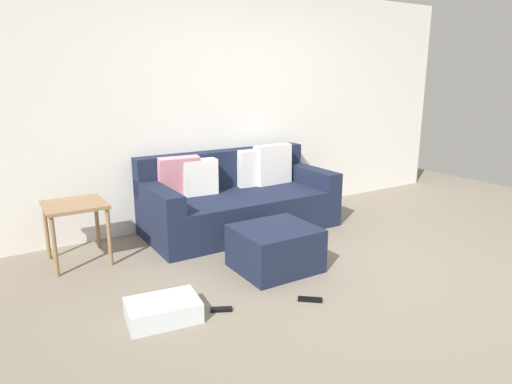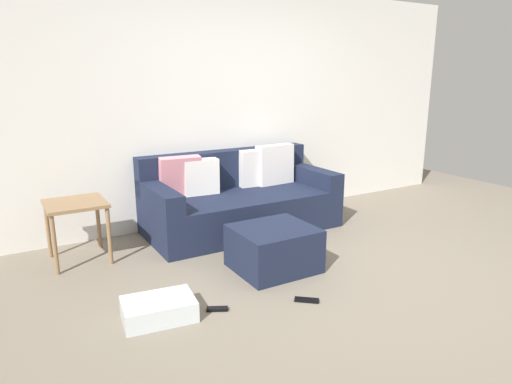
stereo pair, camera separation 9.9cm
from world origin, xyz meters
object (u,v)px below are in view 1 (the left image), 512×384
Objects in this scene: storage_bin at (163,310)px; remote_by_storage_bin at (221,309)px; ottoman at (275,248)px; couch_sectional at (238,200)px; side_table at (75,213)px; remote_near_ottoman at (310,299)px.

remote_by_storage_bin is (0.39, -0.10, -0.06)m from storage_bin.
ottoman is 1.18m from storage_bin.
couch_sectional is 1.69m from side_table.
ottoman is at bearing 120.56° from remote_near_ottoman.
storage_bin is 2.68× the size of remote_near_ottoman.
remote_near_ottoman is (1.03, -0.32, -0.06)m from storage_bin.
remote_near_ottoman is at bearing -17.27° from storage_bin.
remote_by_storage_bin is at bearing -158.69° from remote_near_ottoman.
storage_bin is 1.08m from remote_near_ottoman.
storage_bin is 1.43m from side_table.
couch_sectional is at bearing 76.62° from ottoman.
couch_sectional is 13.27× the size of remote_by_storage_bin.
side_table is 3.04× the size of remote_near_ottoman.
storage_bin is at bearing -167.29° from remote_by_storage_bin.
ottoman reaches higher than storage_bin.
storage_bin is (-1.40, -1.43, -0.24)m from couch_sectional.
storage_bin is at bearing -134.38° from couch_sectional.
remote_by_storage_bin is (0.67, -1.45, -0.45)m from side_table.
ottoman is 3.65× the size of remote_near_ottoman.
ottoman is 4.34× the size of remote_by_storage_bin.
side_table is at bearing 101.67° from storage_bin.
ottoman is at bearing 15.19° from storage_bin.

